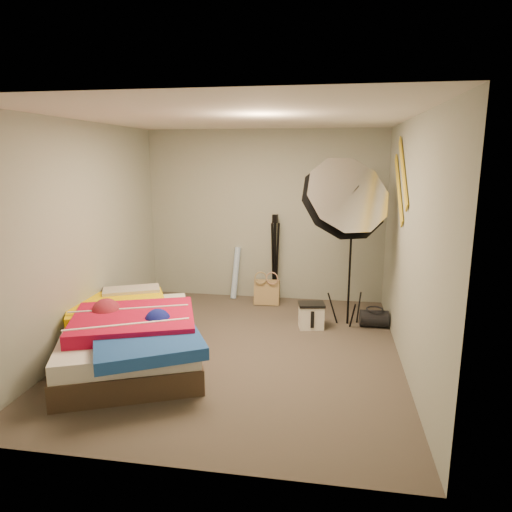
% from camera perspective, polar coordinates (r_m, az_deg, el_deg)
% --- Properties ---
extents(floor, '(4.00, 4.00, 0.00)m').
position_cam_1_polar(floor, '(5.20, -2.21, -11.67)').
color(floor, '#4A4037').
rests_on(floor, ground).
extents(ceiling, '(4.00, 4.00, 0.00)m').
position_cam_1_polar(ceiling, '(4.76, -2.46, 16.97)').
color(ceiling, silver).
rests_on(ceiling, wall_back).
extents(wall_back, '(3.50, 0.00, 3.50)m').
position_cam_1_polar(wall_back, '(6.78, 1.09, 5.02)').
color(wall_back, gray).
rests_on(wall_back, floor).
extents(wall_front, '(3.50, 0.00, 3.50)m').
position_cam_1_polar(wall_front, '(2.95, -10.19, -4.93)').
color(wall_front, gray).
rests_on(wall_front, floor).
extents(wall_left, '(0.00, 4.00, 4.00)m').
position_cam_1_polar(wall_left, '(5.45, -20.67, 2.42)').
color(wall_left, gray).
rests_on(wall_left, floor).
extents(wall_right, '(0.00, 4.00, 4.00)m').
position_cam_1_polar(wall_right, '(4.80, 18.62, 1.30)').
color(wall_right, gray).
rests_on(wall_right, floor).
extents(tote_bag, '(0.37, 0.16, 0.38)m').
position_cam_1_polar(tote_bag, '(6.65, 1.35, -4.56)').
color(tote_bag, tan).
rests_on(tote_bag, floor).
extents(wrapping_roll, '(0.17, 0.24, 0.78)m').
position_cam_1_polar(wrapping_roll, '(6.92, -2.57, -2.11)').
color(wrapping_roll, '#5E9AE3').
rests_on(wrapping_roll, floor).
extents(camera_case, '(0.33, 0.26, 0.30)m').
position_cam_1_polar(camera_case, '(5.81, 6.91, -7.52)').
color(camera_case, white).
rests_on(camera_case, floor).
extents(duffel_bag, '(0.36, 0.22, 0.21)m').
position_cam_1_polar(duffel_bag, '(6.01, 14.53, -7.57)').
color(duffel_bag, black).
rests_on(duffel_bag, floor).
extents(wall_stripe_upper, '(0.02, 0.91, 0.78)m').
position_cam_1_polar(wall_stripe_upper, '(5.31, 17.92, 9.98)').
color(wall_stripe_upper, gold).
rests_on(wall_stripe_upper, wall_right).
extents(wall_stripe_lower, '(0.02, 0.91, 0.78)m').
position_cam_1_polar(wall_stripe_lower, '(5.57, 17.41, 8.03)').
color(wall_stripe_lower, gold).
rests_on(wall_stripe_lower, wall_right).
extents(bed, '(2.02, 2.27, 0.56)m').
position_cam_1_polar(bed, '(5.04, -15.36, -9.48)').
color(bed, '#453325').
rests_on(bed, floor).
extents(photo_umbrella, '(1.14, 1.10, 2.23)m').
position_cam_1_polar(photo_umbrella, '(5.53, 10.88, 6.77)').
color(photo_umbrella, black).
rests_on(photo_umbrella, floor).
extents(camera_tripod, '(0.08, 0.08, 1.29)m').
position_cam_1_polar(camera_tripod, '(6.71, 2.38, 0.53)').
color(camera_tripod, black).
rests_on(camera_tripod, floor).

